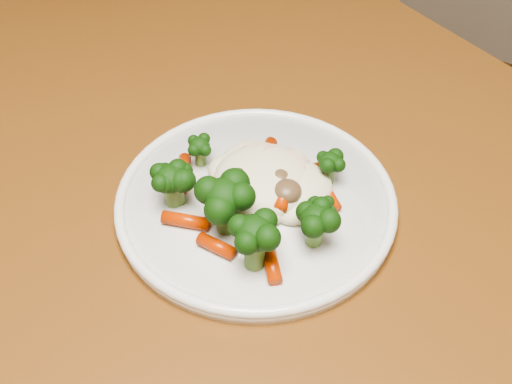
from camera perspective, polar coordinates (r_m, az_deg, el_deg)
dining_table at (r=0.71m, az=-7.35°, el=-2.94°), size 1.46×1.25×0.75m
plate at (r=0.59m, az=-0.00°, el=-0.97°), size 0.26×0.26×0.01m
meal at (r=0.56m, az=-0.47°, el=0.01°), size 0.18×0.16×0.05m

